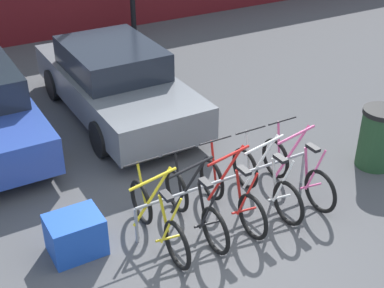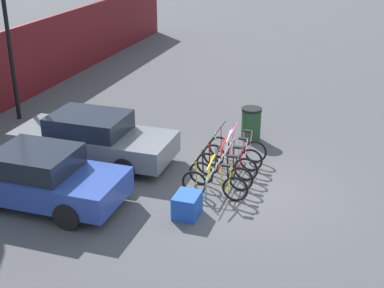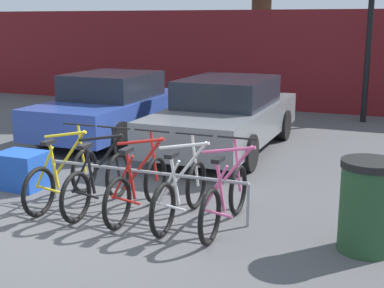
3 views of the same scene
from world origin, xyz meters
TOP-DOWN VIEW (x-y plane):
  - ground_plane at (0.00, 0.00)m, footprint 120.00×120.00m
  - hoarding_wall at (0.00, 9.50)m, footprint 36.00×0.16m
  - bike_rack at (0.58, 0.68)m, footprint 2.90×0.04m
  - bicycle_yellow at (-0.60, 0.53)m, footprint 0.68×1.71m
  - bicycle_black at (-0.04, 0.53)m, footprint 0.68×1.71m
  - bicycle_red at (0.56, 0.53)m, footprint 0.68×1.71m
  - bicycle_white at (1.17, 0.53)m, footprint 0.68×1.71m
  - bicycle_pink at (1.75, 0.53)m, footprint 0.68×1.71m
  - car_blue at (-2.15, 4.44)m, footprint 1.91×4.03m
  - car_grey at (0.45, 4.41)m, footprint 1.91×4.55m
  - trash_bin at (3.40, 0.49)m, footprint 0.63×0.63m
  - cargo_crate at (-1.62, 0.90)m, footprint 0.70×0.56m

SIDE VIEW (x-z plane):
  - ground_plane at x=0.00m, z-range 0.00..0.00m
  - cargo_crate at x=-1.62m, z-range 0.00..0.55m
  - bicycle_yellow at x=-0.60m, z-range -0.15..0.90m
  - bicycle_black at x=-0.04m, z-range -0.15..0.90m
  - bicycle_red at x=0.56m, z-range -0.15..0.90m
  - bicycle_white at x=1.17m, z-range -0.15..0.90m
  - bicycle_pink at x=1.75m, z-range -0.15..0.90m
  - bike_rack at x=0.58m, z-range 0.19..0.76m
  - trash_bin at x=3.40m, z-range 0.00..1.03m
  - car_blue at x=-2.15m, z-range -0.01..1.39m
  - car_grey at x=0.45m, z-range -0.01..1.39m
  - hoarding_wall at x=0.00m, z-range 0.00..2.77m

